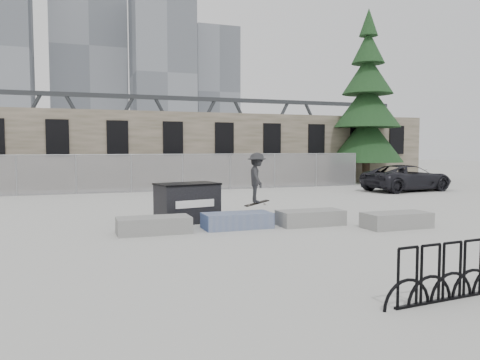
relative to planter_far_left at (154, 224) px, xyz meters
name	(u,v)px	position (x,y,z in m)	size (l,w,h in m)	color
ground	(275,227)	(3.53, -0.23, -0.25)	(120.00, 120.00, 0.00)	#A6A6A1
stone_wall	(169,149)	(3.53, 16.01, 2.01)	(36.00, 2.58, 4.50)	#645B4A
chainlink_fence	(182,172)	(3.53, 12.27, 0.79)	(22.06, 0.06, 2.02)	gray
planter_far_left	(154,224)	(0.00, 0.00, 0.00)	(2.00, 0.90, 0.45)	gray
planter_center_left	(237,220)	(2.44, 0.00, 0.00)	(2.00, 0.90, 0.45)	navy
planter_center_right	(311,217)	(4.73, -0.23, 0.00)	(2.00, 0.90, 0.45)	gray
planter_offset	(397,219)	(6.89, -1.51, 0.00)	(2.00, 0.90, 0.45)	gray
dumpster	(187,203)	(1.31, 1.56, 0.38)	(2.09, 1.52, 1.25)	black
bike_rack	(462,270)	(3.68, -7.20, 0.19)	(3.13, 0.30, 0.90)	black
spruce_tree	(367,109)	(16.44, 13.87, 4.64)	(4.83, 4.83, 11.50)	#38281E
skyline_towers	(94,61)	(2.53, 93.58, 20.54)	(58.00, 28.00, 48.00)	slate
truss_bridge	(186,135)	(13.53, 54.77, 3.88)	(70.00, 3.00, 9.80)	#2D3033
suv	(407,178)	(15.07, 8.06, 0.46)	(2.36, 5.11, 1.42)	black
skateboarder	(257,178)	(3.29, 0.58, 1.19)	(0.81, 1.09, 1.66)	#272729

